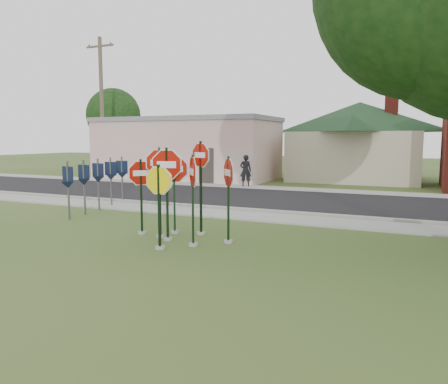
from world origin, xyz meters
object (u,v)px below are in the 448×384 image
at_px(utility_pole_near, 102,106).
at_px(pedestrian, 246,171).
at_px(stop_sign_center, 167,180).
at_px(stop_sign_yellow, 159,197).
at_px(stop_sign_left, 160,180).

height_order(utility_pole_near, pedestrian, utility_pole_near).
bearing_deg(pedestrian, utility_pole_near, -27.91).
xyz_separation_m(utility_pole_near, pedestrian, (10.84, -0.87, -4.01)).
xyz_separation_m(stop_sign_center, stop_sign_yellow, (0.33, -0.91, -0.34)).
distance_m(stop_sign_center, pedestrian, 13.42).
bearing_deg(stop_sign_left, utility_pole_near, 134.13).
relative_size(stop_sign_center, utility_pole_near, 0.28).
bearing_deg(utility_pole_near, stop_sign_yellow, -46.64).
xyz_separation_m(stop_sign_center, utility_pole_near, (-13.71, 13.96, 3.31)).
height_order(stop_sign_yellow, pedestrian, stop_sign_yellow).
relative_size(stop_sign_yellow, pedestrian, 1.24).
bearing_deg(utility_pole_near, stop_sign_center, -45.51).
bearing_deg(stop_sign_center, utility_pole_near, 134.49).
relative_size(stop_sign_center, stop_sign_left, 1.00).
bearing_deg(stop_sign_left, pedestrian, 101.09).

